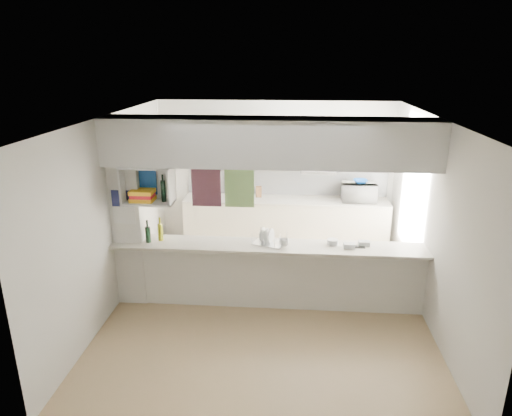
# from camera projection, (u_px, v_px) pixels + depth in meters

# --- Properties ---
(floor) EXTENTS (4.80, 4.80, 0.00)m
(floor) POSITION_uv_depth(u_px,v_px,m) (267.00, 305.00, 6.39)
(floor) COLOR tan
(floor) RESTS_ON ground
(ceiling) EXTENTS (4.80, 4.80, 0.00)m
(ceiling) POSITION_uv_depth(u_px,v_px,m) (269.00, 118.00, 5.57)
(ceiling) COLOR white
(ceiling) RESTS_ON wall_back
(wall_back) EXTENTS (4.20, 0.00, 4.20)m
(wall_back) POSITION_uv_depth(u_px,v_px,m) (276.00, 174.00, 8.25)
(wall_back) COLOR silver
(wall_back) RESTS_ON floor
(wall_left) EXTENTS (0.00, 4.80, 4.80)m
(wall_left) POSITION_uv_depth(u_px,v_px,m) (113.00, 214.00, 6.14)
(wall_left) COLOR silver
(wall_left) RESTS_ON floor
(wall_right) EXTENTS (0.00, 4.80, 4.80)m
(wall_right) POSITION_uv_depth(u_px,v_px,m) (432.00, 222.00, 5.81)
(wall_right) COLOR silver
(wall_right) RESTS_ON floor
(servery_partition) EXTENTS (4.20, 0.50, 2.60)m
(servery_partition) POSITION_uv_depth(u_px,v_px,m) (255.00, 191.00, 5.88)
(servery_partition) COLOR silver
(servery_partition) RESTS_ON floor
(cubby_shelf) EXTENTS (0.65, 0.35, 0.50)m
(cubby_shelf) POSITION_uv_depth(u_px,v_px,m) (148.00, 187.00, 5.91)
(cubby_shelf) COLOR white
(cubby_shelf) RESTS_ON bulkhead
(kitchen_run) EXTENTS (3.60, 0.63, 2.24)m
(kitchen_run) POSITION_uv_depth(u_px,v_px,m) (284.00, 203.00, 8.14)
(kitchen_run) COLOR beige
(kitchen_run) RESTS_ON floor
(microwave) EXTENTS (0.59, 0.40, 0.32)m
(microwave) POSITION_uv_depth(u_px,v_px,m) (359.00, 192.00, 7.91)
(microwave) COLOR white
(microwave) RESTS_ON bench_top
(bowl) EXTENTS (0.24, 0.24, 0.06)m
(bowl) POSITION_uv_depth(u_px,v_px,m) (361.00, 181.00, 7.85)
(bowl) COLOR navy
(bowl) RESTS_ON microwave
(dish_rack) EXTENTS (0.49, 0.42, 0.22)m
(dish_rack) POSITION_uv_depth(u_px,v_px,m) (269.00, 237.00, 6.12)
(dish_rack) COLOR silver
(dish_rack) RESTS_ON breakfast_bar
(cup) EXTENTS (0.13, 0.13, 0.10)m
(cup) POSITION_uv_depth(u_px,v_px,m) (284.00, 242.00, 6.00)
(cup) COLOR white
(cup) RESTS_ON dish_rack
(wine_bottles) EXTENTS (0.22, 0.15, 0.33)m
(wine_bottles) POSITION_uv_depth(u_px,v_px,m) (154.00, 233.00, 6.18)
(wine_bottles) COLOR black
(wine_bottles) RESTS_ON breakfast_bar
(plastic_tubs) EXTENTS (0.56, 0.23, 0.07)m
(plastic_tubs) POSITION_uv_depth(u_px,v_px,m) (346.00, 243.00, 6.06)
(plastic_tubs) COLOR silver
(plastic_tubs) RESTS_ON breakfast_bar
(utensil_jar) EXTENTS (0.10, 0.10, 0.14)m
(utensil_jar) POSITION_uv_depth(u_px,v_px,m) (238.00, 193.00, 8.16)
(utensil_jar) COLOR black
(utensil_jar) RESTS_ON bench_top
(knife_block) EXTENTS (0.11, 0.10, 0.20)m
(knife_block) POSITION_uv_depth(u_px,v_px,m) (259.00, 192.00, 8.15)
(knife_block) COLOR brown
(knife_block) RESTS_ON bench_top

